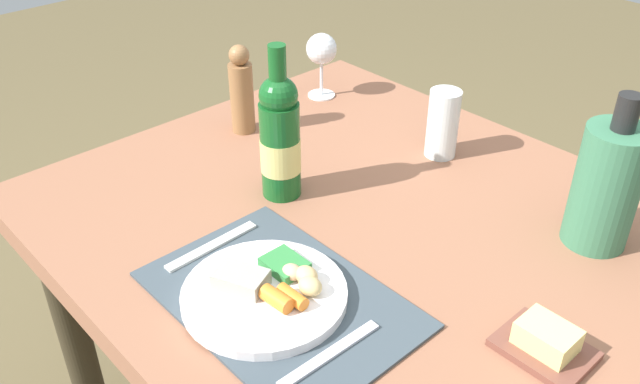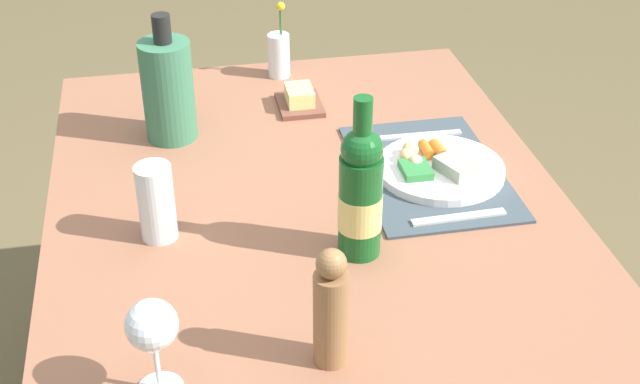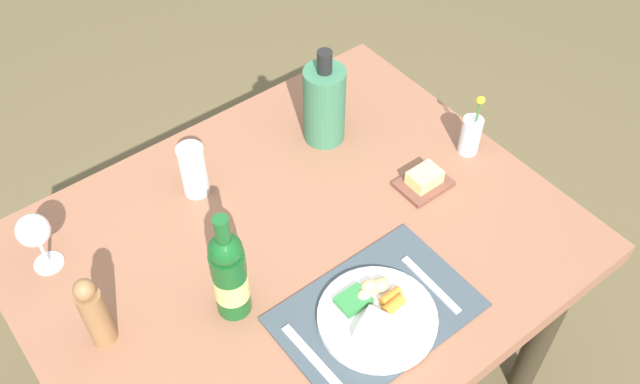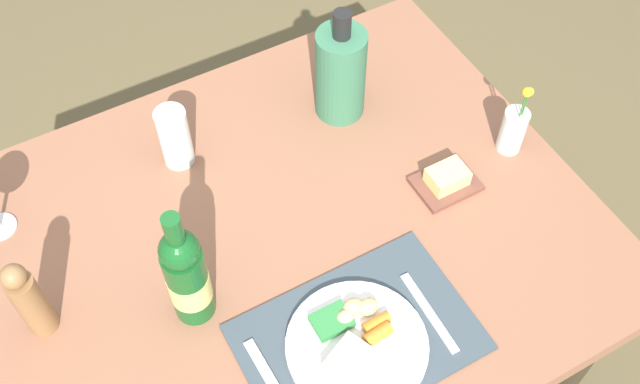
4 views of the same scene
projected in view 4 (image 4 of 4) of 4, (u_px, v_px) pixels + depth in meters
The scene contains 12 objects.
ground_plane at pixel (293, 377), 2.10m from camera, with size 8.00×8.00×0.00m, color brown.
dining_table at pixel (284, 261), 1.58m from camera, with size 1.25×1.00×0.73m.
placemat at pixel (358, 337), 1.38m from camera, with size 0.43×0.29×0.01m, color #3B464E.
dinner_plate at pixel (356, 343), 1.36m from camera, with size 0.26×0.26×0.04m.
fork at pixel (272, 383), 1.32m from camera, with size 0.02×0.18×0.01m, color silver.
knife at pixel (429, 313), 1.40m from camera, with size 0.02×0.18×0.01m, color silver.
flower_vase at pixel (513, 129), 1.60m from camera, with size 0.05×0.05×0.19m.
wine_bottle at pixel (187, 275), 1.32m from camera, with size 0.08×0.08×0.30m.
butter_dish at pixel (447, 180), 1.57m from camera, with size 0.13×0.10×0.05m.
pepper_mill at pixel (29, 300), 1.32m from camera, with size 0.05×0.05×0.20m.
water_tumbler at pixel (175, 140), 1.58m from camera, with size 0.07×0.07×0.15m.
cooler_bottle at pixel (341, 73), 1.62m from camera, with size 0.11×0.11×0.28m.
Camera 4 is at (-0.33, -0.74, 2.01)m, focal length 42.27 mm.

